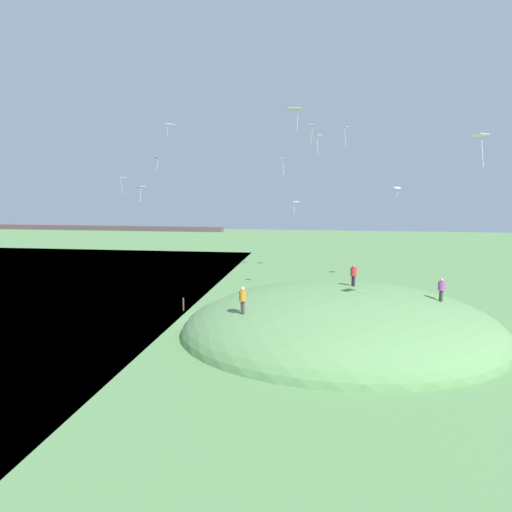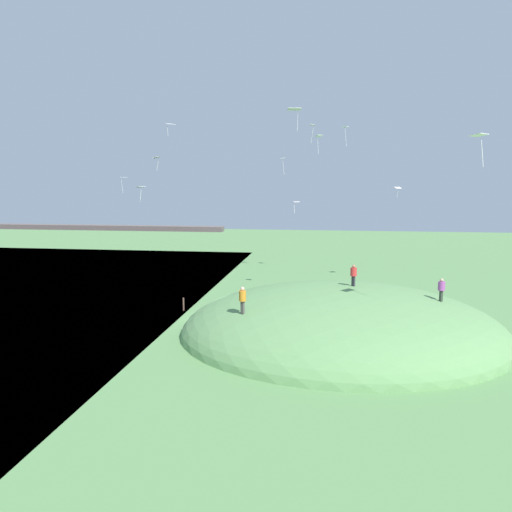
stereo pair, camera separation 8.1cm
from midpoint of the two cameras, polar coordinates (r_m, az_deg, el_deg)
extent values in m
plane|color=#5C8A4F|center=(41.62, -5.16, -7.12)|extent=(160.00, 160.00, 0.00)
ellipsoid|color=#619156|center=(38.04, 9.46, -8.67)|extent=(23.49, 20.97, 7.06)
cube|color=#635654|center=(79.23, -20.80, 3.06)|extent=(47.26, 1.80, 0.70)
cube|color=#2E2D33|center=(37.72, 10.81, -2.76)|extent=(0.27, 0.28, 0.75)
cylinder|color=red|center=(37.60, 10.83, -1.75)|extent=(0.65, 0.65, 0.60)
sphere|color=#A66C4F|center=(37.53, 10.85, -1.13)|extent=(0.23, 0.23, 0.23)
cube|color=#313B31|center=(37.33, 19.98, -4.21)|extent=(0.22, 0.29, 0.76)
cylinder|color=#9C479B|center=(37.19, 20.04, -3.18)|extent=(0.60, 0.60, 0.61)
sphere|color=tan|center=(37.12, 20.07, -2.54)|extent=(0.23, 0.23, 0.23)
cube|color=#524D49|center=(33.29, -1.57, -5.78)|extent=(0.29, 0.25, 0.86)
cylinder|color=orange|center=(33.12, -1.57, -4.49)|extent=(0.63, 0.63, 0.68)
sphere|color=beige|center=(33.02, -1.58, -3.70)|extent=(0.26, 0.26, 0.26)
cube|color=silver|center=(53.70, 6.24, 14.43)|extent=(0.55, 0.77, 0.14)
cylinder|color=silver|center=(53.76, 6.25, 13.34)|extent=(0.28, 0.18, 1.63)
cube|color=silver|center=(55.31, -9.79, 14.41)|extent=(1.29, 1.34, 0.16)
cylinder|color=silver|center=(55.01, -9.96, 13.64)|extent=(0.05, 0.11, 0.98)
cube|color=white|center=(44.12, -12.95, 7.57)|extent=(0.82, 0.93, 0.10)
cylinder|color=white|center=(43.95, -12.90, 6.61)|extent=(0.19, 0.07, 1.08)
cube|color=white|center=(53.21, -14.69, 8.54)|extent=(0.50, 0.71, 0.06)
cylinder|color=white|center=(53.12, -14.88, 7.57)|extent=(0.12, 0.14, 1.44)
cube|color=silver|center=(50.46, 4.48, 6.08)|extent=(0.72, 0.60, 0.07)
cylinder|color=silver|center=(50.41, 4.25, 5.34)|extent=(0.09, 0.17, 0.99)
cube|color=white|center=(57.57, -11.20, 10.80)|extent=(0.83, 1.11, 0.18)
cylinder|color=white|center=(57.67, -11.07, 9.96)|extent=(0.20, 0.17, 1.17)
cube|color=white|center=(55.83, 2.90, 10.88)|extent=(0.64, 0.84, 0.17)
cylinder|color=white|center=(55.81, 3.02, 9.88)|extent=(0.20, 0.09, 1.55)
cube|color=white|center=(57.61, 9.88, 14.10)|extent=(0.88, 0.85, 0.06)
cylinder|color=white|center=(57.21, 9.95, 12.99)|extent=(0.24, 0.17, 1.91)
cube|color=white|center=(29.89, 23.65, 12.32)|extent=(1.16, 1.19, 0.12)
cylinder|color=white|center=(29.88, 23.99, 10.46)|extent=(0.18, 0.17, 1.42)
cube|color=white|center=(58.22, 6.99, 13.23)|extent=(0.95, 0.92, 0.17)
cylinder|color=white|center=(58.10, 6.88, 12.16)|extent=(0.15, 0.21, 1.80)
cube|color=white|center=(56.30, 15.55, 7.39)|extent=(0.83, 0.73, 0.19)
cylinder|color=white|center=(56.34, 15.51, 6.79)|extent=(0.13, 0.04, 0.82)
cube|color=white|center=(42.89, 4.24, 16.12)|extent=(1.23, 0.98, 0.13)
cylinder|color=white|center=(42.83, 4.61, 14.76)|extent=(0.08, 0.24, 1.47)
cylinder|color=brown|center=(44.58, -8.21, -5.38)|extent=(0.14, 0.14, 1.12)
camera|label=1|loc=(0.04, -90.06, -0.01)|focal=35.65mm
camera|label=2|loc=(0.04, 89.94, 0.01)|focal=35.65mm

